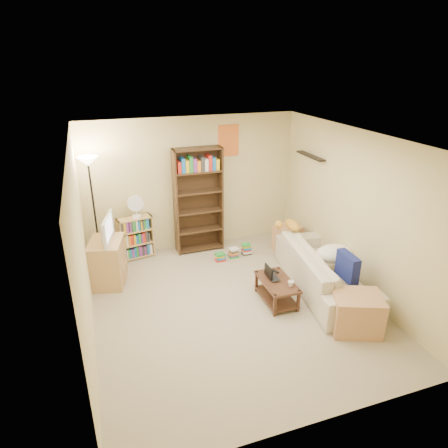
# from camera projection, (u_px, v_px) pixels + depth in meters

# --- Properties ---
(room) EXTENTS (4.50, 4.54, 2.52)m
(room) POSITION_uv_depth(u_px,v_px,m) (234.00, 204.00, 5.40)
(room) COLOR tan
(room) RESTS_ON ground
(sofa) EXTENTS (2.55, 1.56, 0.67)m
(sofa) POSITION_uv_depth(u_px,v_px,m) (324.00, 269.00, 6.35)
(sofa) COLOR #BFB39F
(sofa) RESTS_ON ground
(navy_pillow) EXTENTS (0.15, 0.45, 0.40)m
(navy_pillow) POSITION_uv_depth(u_px,v_px,m) (347.00, 267.00, 5.80)
(navy_pillow) COLOR navy
(navy_pillow) RESTS_ON sofa
(cream_blanket) EXTENTS (0.62, 0.44, 0.26)m
(cream_blanket) POSITION_uv_depth(u_px,v_px,m) (334.00, 253.00, 6.33)
(cream_blanket) COLOR white
(cream_blanket) RESTS_ON sofa
(tabby_cat) EXTENTS (0.53, 0.25, 0.18)m
(tabby_cat) POSITION_uv_depth(u_px,v_px,m) (290.00, 225.00, 6.93)
(tabby_cat) COLOR gold
(tabby_cat) RESTS_ON sofa
(coffee_table) EXTENTS (0.45, 0.80, 0.35)m
(coffee_table) POSITION_uv_depth(u_px,v_px,m) (277.00, 289.00, 6.04)
(coffee_table) COLOR #44261A
(coffee_table) RESTS_ON ground
(laptop) EXTENTS (0.37, 0.26, 0.03)m
(laptop) POSITION_uv_depth(u_px,v_px,m) (275.00, 276.00, 6.10)
(laptop) COLOR black
(laptop) RESTS_ON coffee_table
(laptop_screen) EXTENTS (0.02, 0.26, 0.18)m
(laptop_screen) POSITION_uv_depth(u_px,v_px,m) (269.00, 272.00, 6.03)
(laptop_screen) COLOR white
(laptop_screen) RESTS_ON laptop
(mug) EXTENTS (0.12, 0.12, 0.08)m
(mug) POSITION_uv_depth(u_px,v_px,m) (291.00, 284.00, 5.83)
(mug) COLOR white
(mug) RESTS_ON coffee_table
(tv_remote) EXTENTS (0.08, 0.15, 0.02)m
(tv_remote) POSITION_uv_depth(u_px,v_px,m) (275.00, 271.00, 6.24)
(tv_remote) COLOR black
(tv_remote) RESTS_ON coffee_table
(tv_stand) EXTENTS (0.66, 0.80, 0.75)m
(tv_stand) POSITION_uv_depth(u_px,v_px,m) (108.00, 262.00, 6.48)
(tv_stand) COLOR tan
(tv_stand) RESTS_ON ground
(television) EXTENTS (0.76, 0.43, 0.41)m
(television) POSITION_uv_depth(u_px,v_px,m) (103.00, 229.00, 6.26)
(television) COLOR black
(television) RESTS_ON tv_stand
(tall_bookshelf) EXTENTS (0.89, 0.30, 1.98)m
(tall_bookshelf) POSITION_uv_depth(u_px,v_px,m) (198.00, 198.00, 7.36)
(tall_bookshelf) COLOR #3C2817
(tall_bookshelf) RESTS_ON ground
(short_bookshelf) EXTENTS (0.65, 0.36, 0.80)m
(short_bookshelf) POSITION_uv_depth(u_px,v_px,m) (136.00, 238.00, 7.31)
(short_bookshelf) COLOR tan
(short_bookshelf) RESTS_ON ground
(desk_fan) EXTENTS (0.28, 0.16, 0.42)m
(desk_fan) POSITION_uv_depth(u_px,v_px,m) (136.00, 206.00, 7.04)
(desk_fan) COLOR white
(desk_fan) RESTS_ON short_bookshelf
(floor_lamp) EXTENTS (0.34, 0.34, 2.00)m
(floor_lamp) POSITION_uv_depth(u_px,v_px,m) (90.00, 181.00, 6.45)
(floor_lamp) COLOR black
(floor_lamp) RESTS_ON ground
(side_table) EXTENTS (0.54, 0.54, 0.48)m
(side_table) POSITION_uv_depth(u_px,v_px,m) (287.00, 238.00, 7.66)
(side_table) COLOR tan
(side_table) RESTS_ON ground
(end_cabinet) EXTENTS (0.79, 0.73, 0.53)m
(end_cabinet) POSITION_uv_depth(u_px,v_px,m) (356.00, 313.00, 5.39)
(end_cabinet) COLOR tan
(end_cabinet) RESTS_ON ground
(book_stacks) EXTENTS (0.73, 0.22, 0.22)m
(book_stacks) POSITION_uv_depth(u_px,v_px,m) (235.00, 252.00, 7.43)
(book_stacks) COLOR red
(book_stacks) RESTS_ON ground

